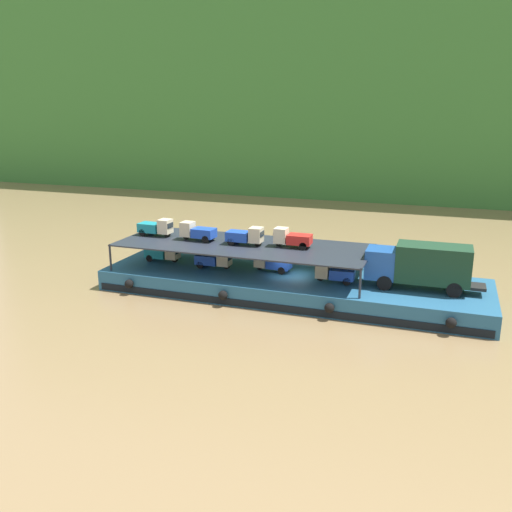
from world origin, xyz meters
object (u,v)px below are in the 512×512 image
(mini_truck_lower_stern, at_px, (163,253))
(mini_truck_lower_mid, at_px, (272,262))
(mini_truck_upper_mid, at_px, (197,232))
(cargo_barge, at_px, (291,285))
(mini_truck_upper_stern, at_px, (156,227))
(mini_truck_upper_bow, at_px, (292,238))
(mini_truck_lower_aft, at_px, (214,259))
(mini_truck_upper_fore, at_px, (245,236))
(mini_truck_lower_fore, at_px, (334,272))
(covered_lorry, at_px, (421,265))

(mini_truck_lower_stern, distance_m, mini_truck_lower_mid, 9.01)
(mini_truck_lower_stern, relative_size, mini_truck_upper_mid, 0.99)
(cargo_barge, distance_m, mini_truck_lower_stern, 10.76)
(cargo_barge, height_order, mini_truck_upper_stern, mini_truck_upper_stern)
(mini_truck_upper_mid, relative_size, mini_truck_upper_bow, 1.01)
(mini_truck_lower_mid, bearing_deg, mini_truck_lower_aft, -171.41)
(mini_truck_upper_mid, xyz_separation_m, mini_truck_upper_fore, (3.98, -0.10, 0.00))
(mini_truck_upper_stern, relative_size, mini_truck_upper_mid, 1.00)
(mini_truck_upper_bow, bearing_deg, mini_truck_lower_stern, -178.88)
(mini_truck_lower_mid, relative_size, mini_truck_upper_fore, 1.02)
(mini_truck_lower_fore, bearing_deg, mini_truck_upper_bow, 164.10)
(mini_truck_upper_stern, bearing_deg, mini_truck_lower_fore, -3.51)
(mini_truck_lower_stern, relative_size, mini_truck_lower_aft, 1.00)
(covered_lorry, height_order, mini_truck_lower_stern, covered_lorry)
(mini_truck_lower_fore, distance_m, mini_truck_upper_stern, 14.73)
(mini_truck_lower_stern, xyz_separation_m, mini_truck_upper_mid, (3.13, -0.18, 2.00))
(covered_lorry, height_order, mini_truck_upper_fore, mini_truck_upper_fore)
(cargo_barge, xyz_separation_m, mini_truck_lower_mid, (-1.66, 0.54, 1.44))
(mini_truck_lower_stern, height_order, mini_truck_upper_bow, mini_truck_upper_bow)
(mini_truck_lower_mid, relative_size, mini_truck_upper_stern, 1.01)
(mini_truck_lower_stern, height_order, mini_truck_lower_mid, same)
(mini_truck_lower_aft, distance_m, mini_truck_lower_mid, 4.46)
(mini_truck_lower_aft, height_order, mini_truck_lower_fore, same)
(cargo_barge, height_order, mini_truck_lower_stern, mini_truck_lower_stern)
(mini_truck_lower_stern, height_order, mini_truck_lower_fore, same)
(cargo_barge, xyz_separation_m, mini_truck_upper_mid, (-7.54, 0.07, 3.44))
(mini_truck_upper_mid, bearing_deg, mini_truck_upper_stern, 175.17)
(mini_truck_lower_stern, bearing_deg, mini_truck_upper_fore, -2.30)
(mini_truck_lower_fore, xyz_separation_m, mini_truck_upper_stern, (-14.56, 0.89, 2.00))
(mini_truck_lower_aft, height_order, mini_truck_lower_mid, same)
(mini_truck_upper_stern, height_order, mini_truck_upper_fore, same)
(mini_truck_lower_fore, relative_size, mini_truck_upper_stern, 1.00)
(mini_truck_upper_mid, distance_m, mini_truck_upper_bow, 7.43)
(cargo_barge, height_order, covered_lorry, covered_lorry)
(mini_truck_lower_mid, height_order, mini_truck_lower_fore, same)
(cargo_barge, bearing_deg, covered_lorry, -0.61)
(cargo_barge, distance_m, mini_truck_upper_mid, 8.28)
(covered_lorry, bearing_deg, mini_truck_lower_stern, 178.98)
(mini_truck_lower_fore, relative_size, mini_truck_upper_fore, 1.01)
(covered_lorry, height_order, mini_truck_lower_fore, covered_lorry)
(mini_truck_upper_fore, relative_size, mini_truck_upper_bow, 1.00)
(mini_truck_lower_mid, height_order, mini_truck_upper_fore, mini_truck_upper_fore)
(mini_truck_lower_fore, bearing_deg, mini_truck_lower_aft, 177.67)
(mini_truck_lower_mid, xyz_separation_m, mini_truck_lower_fore, (4.94, -1.05, 0.00))
(covered_lorry, xyz_separation_m, mini_truck_upper_mid, (-16.57, 0.17, 1.00))
(covered_lorry, distance_m, mini_truck_upper_fore, 12.63)
(mini_truck_lower_stern, distance_m, mini_truck_lower_fore, 13.97)
(mini_truck_lower_mid, relative_size, mini_truck_upper_bow, 1.02)
(covered_lorry, relative_size, mini_truck_lower_mid, 2.82)
(mini_truck_upper_fore, bearing_deg, mini_truck_upper_stern, 176.90)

